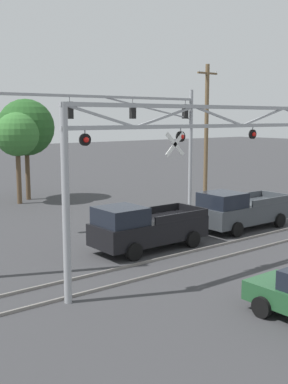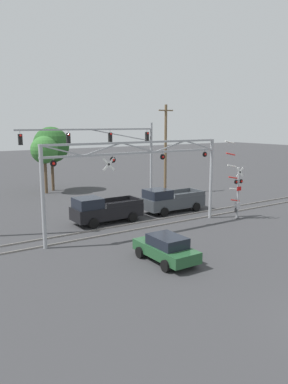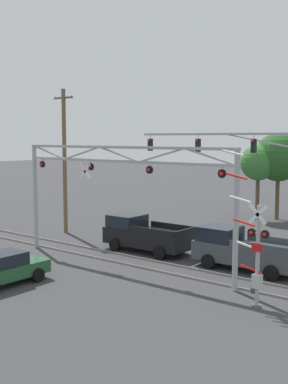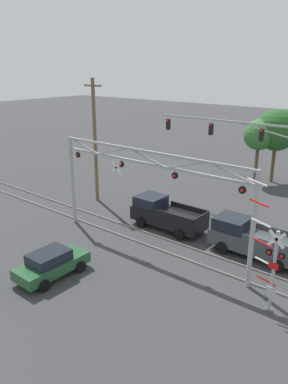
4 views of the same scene
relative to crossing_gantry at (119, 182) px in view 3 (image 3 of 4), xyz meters
name	(u,v)px [view 3 (image 3 of 4)]	position (x,y,z in m)	size (l,w,h in m)	color
rail_track_near	(123,263)	(0.02, 0.28, -4.34)	(80.00, 0.08, 0.10)	gray
rail_track_far	(140,258)	(0.02, 1.72, -4.34)	(80.00, 0.08, 0.10)	gray
crossing_gantry	(119,182)	(0.00, 0.00, 0.00)	(13.62, 0.28, 6.22)	#9EA0A5
crossing_signal_mast	(255,254)	(8.24, -1.33, -2.26)	(2.06, 0.35, 6.17)	#9EA0A5
traffic_signal_span	(266,159)	(3.78, 9.42, 0.94)	(13.34, 0.39, 7.47)	#9EA0A5
pickup_truck_lead	(144,234)	(-0.98, 3.34, -3.39)	(5.30, 2.32, 2.05)	black
pickup_truck_following	(243,250)	(5.37, 3.40, -3.39)	(5.47, 2.32, 2.05)	#3D4247
sedan_waiting	(3,268)	(-1.92, -5.74, -3.63)	(1.99, 4.01, 1.47)	#23512D
utility_pole_left	(65,160)	(-8.79, 4.31, 0.73)	(1.80, 0.28, 9.95)	brown
background_tree_beyond_span	(258,163)	(-0.55, 17.58, 0.23)	(2.91, 2.91, 6.12)	brown
background_tree_far_left_verge	(279,157)	(0.64, 18.77, 0.67)	(3.93, 3.93, 7.05)	brown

